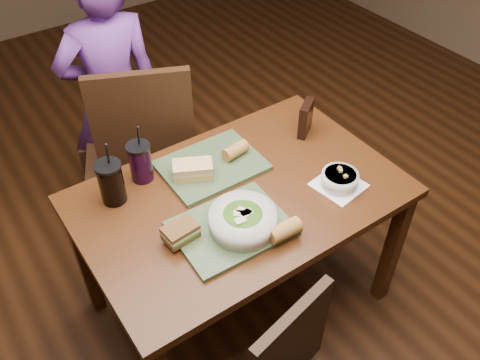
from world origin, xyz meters
name	(u,v)px	position (x,y,z in m)	size (l,w,h in m)	color
ground	(240,299)	(0.00, 0.00, 0.00)	(6.00, 6.00, 0.00)	#381C0B
dining_table	(240,208)	(0.00, 0.00, 0.66)	(1.30, 0.85, 0.75)	#45230D
chair_far	(138,147)	(-0.14, 0.69, 0.59)	(0.61, 0.63, 1.07)	black
diner	(114,97)	(-0.12, 0.98, 0.72)	(0.53, 0.35, 1.44)	#653084
tray_near	(231,228)	(-0.14, -0.15, 0.76)	(0.42, 0.32, 0.02)	#3A4F2E
tray_far	(212,165)	(-0.01, 0.20, 0.76)	(0.42, 0.32, 0.02)	#3A4F2E
salad_bowl	(243,220)	(-0.11, -0.17, 0.81)	(0.25, 0.25, 0.08)	silver
soup_bowl	(340,179)	(0.36, -0.20, 0.78)	(0.21, 0.21, 0.07)	white
sandwich_near	(180,232)	(-0.32, -0.09, 0.80)	(0.13, 0.10, 0.06)	#593819
sandwich_far	(193,170)	(-0.11, 0.18, 0.80)	(0.18, 0.15, 0.06)	tan
baguette_near	(285,230)	(-0.01, -0.30, 0.80)	(0.06, 0.06, 0.12)	#AD7533
baguette_far	(235,150)	(0.11, 0.19, 0.80)	(0.06, 0.06, 0.11)	#AD7533
cup_cola	(111,182)	(-0.43, 0.25, 0.84)	(0.11, 0.11, 0.28)	black
cup_berry	(140,162)	(-0.28, 0.31, 0.84)	(0.10, 0.10, 0.27)	black
chip_bag	(306,118)	(0.48, 0.16, 0.83)	(0.12, 0.04, 0.16)	black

